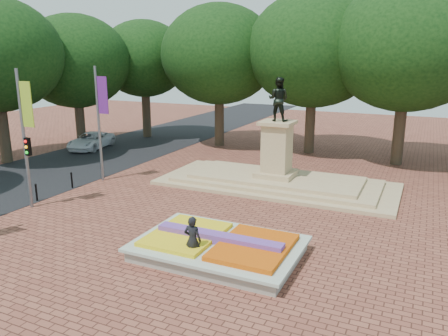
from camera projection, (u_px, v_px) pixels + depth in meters
name	position (u px, v px, depth m)	size (l,w,h in m)	color
ground	(218.00, 233.00, 19.24)	(90.00, 90.00, 0.00)	brown
asphalt_street	(52.00, 170.00, 29.77)	(9.00, 90.00, 0.02)	black
flower_bed	(219.00, 247.00, 16.97)	(6.30, 4.30, 0.91)	gray
monument	(276.00, 171.00, 26.04)	(14.00, 6.00, 6.40)	tan
tree_row_back	(351.00, 68.00, 32.40)	(44.80, 8.80, 10.43)	#34281C
banner_poles	(20.00, 134.00, 21.25)	(0.88, 11.17, 7.00)	slate
bollard_row	(16.00, 199.00, 22.18)	(0.12, 13.12, 0.98)	black
van	(91.00, 141.00, 36.46)	(2.24, 4.86, 1.35)	white
pedestrian	(193.00, 240.00, 16.20)	(0.68, 0.45, 1.87)	black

